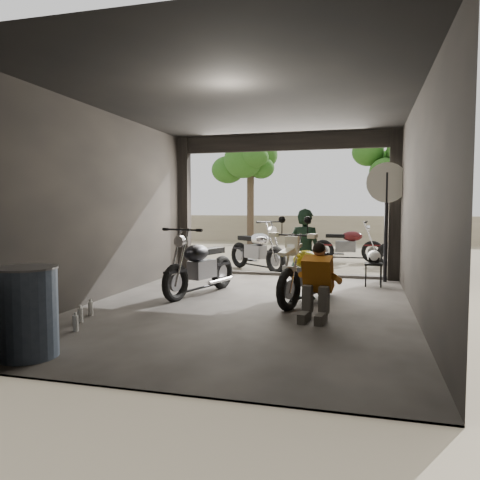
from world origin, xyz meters
The scene contains 16 objects.
ground centered at (0.00, 0.00, 0.00)m, with size 80.00×80.00×0.00m, color #7A6D56.
garage centered at (0.00, 0.55, 1.28)m, with size 7.00×7.13×3.20m.
boundary_wall centered at (0.00, 14.00, 0.60)m, with size 18.00×0.30×1.20m, color gray.
tree_left centered at (-3.00, 12.50, 3.99)m, with size 2.20×2.20×5.60m.
tree_right centered at (2.80, 14.00, 3.56)m, with size 2.20×2.20×5.00m.
main_bike centered at (0.90, 0.54, 0.59)m, with size 0.73×1.78×1.19m, color beige, non-canonical shape.
left_bike centered at (-1.04, 0.77, 0.61)m, with size 0.74×1.81×1.22m, color black, non-canonical shape.
outside_bike_a centered at (-0.80, 4.17, 0.63)m, with size 0.76×1.85×1.25m, color black, non-canonical shape.
outside_bike_b centered at (1.30, 6.70, 0.59)m, with size 0.72×1.75×1.18m, color #471112, non-canonical shape.
outside_bike_c centered at (3.10, 5.89, 0.60)m, with size 0.73×1.78×1.20m, color black, non-canonical shape.
rider centered at (0.80, 0.92, 0.78)m, with size 0.57×0.37×1.55m, color black.
mechanic centered at (1.15, -0.61, 0.52)m, with size 0.53×0.72×1.04m, color #C6721A, non-canonical shape.
stool centered at (1.95, 2.49, 0.40)m, with size 0.34×0.34×0.48m.
helmet centered at (1.96, 2.52, 0.60)m, with size 0.26×0.28×0.25m, color white.
oil_drum centered at (-1.58, -3.00, 0.47)m, with size 0.61×0.61×0.95m, color #3D4E68.
sign_post centered at (2.20, 3.11, 1.69)m, with size 0.83×0.08×2.50m.
Camera 1 is at (1.79, -7.03, 1.57)m, focal length 35.00 mm.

